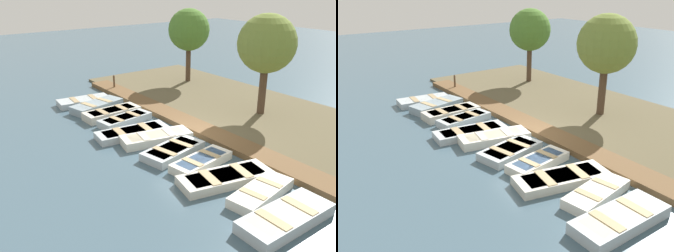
% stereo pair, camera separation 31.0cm
% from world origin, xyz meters
% --- Properties ---
extents(ground_plane, '(80.00, 80.00, 0.00)m').
position_xyz_m(ground_plane, '(0.00, 0.00, 0.00)').
color(ground_plane, '#425B6B').
extents(shore_bank, '(8.00, 24.00, 0.13)m').
position_xyz_m(shore_bank, '(-5.00, 0.00, 0.07)').
color(shore_bank, brown).
rests_on(shore_bank, ground_plane).
extents(dock_walkway, '(1.20, 21.12, 0.25)m').
position_xyz_m(dock_walkway, '(-1.13, 0.00, 0.13)').
color(dock_walkway, brown).
rests_on(dock_walkway, ground_plane).
extents(rowboat_0, '(3.00, 1.51, 0.36)m').
position_xyz_m(rowboat_0, '(1.50, -7.34, 0.18)').
color(rowboat_0, '#B2BCC1').
rests_on(rowboat_0, ground_plane).
extents(rowboat_1, '(3.07, 1.81, 0.44)m').
position_xyz_m(rowboat_1, '(1.34, -6.02, 0.22)').
color(rowboat_1, '#8C9EA8').
rests_on(rowboat_1, ground_plane).
extents(rowboat_2, '(2.97, 1.19, 0.43)m').
position_xyz_m(rowboat_2, '(1.24, -4.50, 0.21)').
color(rowboat_2, beige).
rests_on(rowboat_2, ground_plane).
extents(rowboat_3, '(2.82, 1.38, 0.38)m').
position_xyz_m(rowboat_3, '(1.16, -3.30, 0.19)').
color(rowboat_3, '#B2BCC1').
rests_on(rowboat_3, ground_plane).
extents(rowboat_4, '(3.45, 1.56, 0.34)m').
position_xyz_m(rowboat_4, '(1.70, -1.72, 0.16)').
color(rowboat_4, '#B2BCC1').
rests_on(rowboat_4, ground_plane).
extents(rowboat_5, '(3.25, 1.71, 0.40)m').
position_xyz_m(rowboat_5, '(1.23, -0.50, 0.20)').
color(rowboat_5, silver).
rests_on(rowboat_5, ground_plane).
extents(rowboat_6, '(2.88, 1.77, 0.35)m').
position_xyz_m(rowboat_6, '(1.41, 0.96, 0.17)').
color(rowboat_6, '#B2BCC1').
rests_on(rowboat_6, ground_plane).
extents(rowboat_7, '(2.75, 1.37, 0.36)m').
position_xyz_m(rowboat_7, '(1.15, 2.39, 0.18)').
color(rowboat_7, silver).
rests_on(rowboat_7, ground_plane).
extents(rowboat_8, '(3.58, 1.94, 0.34)m').
position_xyz_m(rowboat_8, '(1.28, 3.83, 0.17)').
color(rowboat_8, beige).
rests_on(rowboat_8, ground_plane).
extents(rowboat_9, '(2.74, 1.41, 0.37)m').
position_xyz_m(rowboat_9, '(1.05, 5.22, 0.18)').
color(rowboat_9, silver).
rests_on(rowboat_9, ground_plane).
extents(rowboat_10, '(3.15, 1.25, 0.40)m').
position_xyz_m(rowboat_10, '(1.58, 6.60, 0.20)').
color(rowboat_10, '#B2BCC1').
rests_on(rowboat_10, ground_plane).
extents(mooring_post_near, '(0.12, 0.12, 1.02)m').
position_xyz_m(mooring_post_near, '(-1.24, -8.73, 0.52)').
color(mooring_post_near, brown).
rests_on(mooring_post_near, ground_plane).
extents(park_tree_far_left, '(2.73, 2.73, 4.95)m').
position_xyz_m(park_tree_far_left, '(-6.29, -7.48, 3.55)').
color(park_tree_far_left, '#4C3828').
rests_on(park_tree_far_left, ground_plane).
extents(park_tree_left, '(2.90, 2.90, 5.19)m').
position_xyz_m(park_tree_left, '(-5.11, -0.06, 3.70)').
color(park_tree_left, '#4C3828').
rests_on(park_tree_left, ground_plane).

